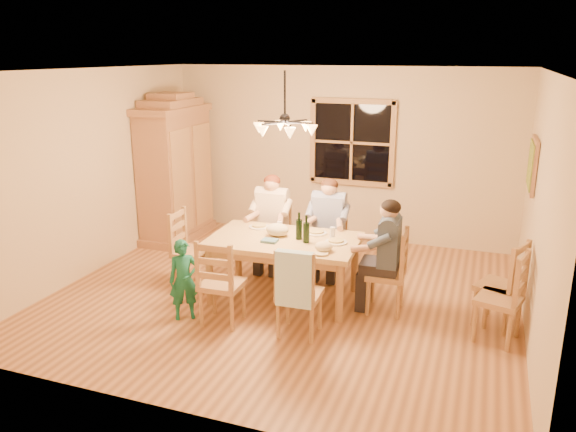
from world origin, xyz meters
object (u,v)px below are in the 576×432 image
at_px(chair_near_left, 223,297).
at_px(chair_end_right, 385,286).
at_px(wine_bottle_b, 306,229).
at_px(child, 184,280).
at_px(armoire, 176,173).
at_px(adult_plaid_man, 329,216).
at_px(chair_end_left, 193,263).
at_px(adult_woman, 272,211).
at_px(chandelier, 285,127).
at_px(chair_spare_front, 497,313).
at_px(dining_table, 284,246).
at_px(wine_bottle_a, 299,226).
at_px(adult_slate_man, 388,242).
at_px(chair_near_right, 299,307).
at_px(chair_far_left, 272,248).
at_px(chair_spare_back, 498,300).
at_px(chair_far_right, 328,254).

relative_size(chair_near_left, chair_end_right, 1.00).
xyz_separation_m(chair_end_right, wine_bottle_b, (-0.93, -0.10, 0.62)).
xyz_separation_m(wine_bottle_b, child, (-1.15, -0.85, -0.46)).
distance_m(chair_end_right, child, 2.29).
bearing_deg(armoire, chair_near_left, -50.83).
height_order(armoire, adult_plaid_man, armoire).
relative_size(chair_end_left, wine_bottle_b, 3.00).
bearing_deg(adult_woman, chandelier, 119.34).
height_order(armoire, chair_spare_front, armoire).
relative_size(dining_table, chair_end_right, 1.83).
xyz_separation_m(chair_end_left, chair_end_right, (2.45, 0.10, 0.00)).
xyz_separation_m(chandelier, chair_spare_front, (2.45, -0.30, -1.77)).
bearing_deg(dining_table, wine_bottle_a, 11.18).
bearing_deg(chair_near_left, adult_woman, 90.00).
height_order(dining_table, child, child).
distance_m(chair_near_left, adult_slate_man, 1.94).
bearing_deg(armoire, chandelier, -32.99).
height_order(chair_near_right, chair_end_right, same).
relative_size(adult_plaid_man, chair_spare_front, 0.88).
bearing_deg(chair_far_left, chandelier, 119.34).
xyz_separation_m(chair_near_right, wine_bottle_a, (-0.30, 0.85, 0.62)).
distance_m(chair_far_left, adult_slate_man, 1.94).
distance_m(adult_woman, wine_bottle_b, 1.16).
height_order(dining_table, chair_far_left, chair_far_left).
xyz_separation_m(armoire, chair_near_right, (2.90, -2.45, -0.75)).
xyz_separation_m(child, chair_spare_front, (3.30, 0.66, -0.16)).
distance_m(dining_table, chair_spare_back, 2.47).
relative_size(chair_far_left, chair_spare_back, 1.00).
xyz_separation_m(armoire, chair_spare_back, (4.87, -1.53, -0.75)).
xyz_separation_m(chair_end_left, adult_slate_man, (2.45, 0.10, 0.54)).
xyz_separation_m(chair_end_left, wine_bottle_b, (1.52, -0.00, 0.62)).
height_order(chandelier, adult_woman, chandelier).
bearing_deg(chair_near_left, adult_slate_man, 26.57).
bearing_deg(chandelier, chair_far_right, 68.07).
bearing_deg(adult_woman, wine_bottle_b, 129.26).
height_order(adult_slate_man, child, adult_slate_man).
xyz_separation_m(chandelier, chair_far_left, (-0.47, 0.76, -1.77)).
relative_size(adult_slate_man, child, 0.95).
bearing_deg(chair_end_right, chair_near_left, 116.57).
xyz_separation_m(armoire, chair_far_right, (2.74, -0.78, -0.75)).
relative_size(child, chair_spare_front, 0.93).
relative_size(chandelier, chair_near_left, 0.78).
height_order(adult_plaid_man, chair_spare_back, adult_plaid_man).
xyz_separation_m(adult_plaid_man, chair_spare_front, (2.13, -1.09, -0.54)).
distance_m(child, chair_spare_back, 3.45).
height_order(chandelier, adult_plaid_man, chandelier).
distance_m(chair_near_right, chair_spare_front, 2.05).
bearing_deg(adult_slate_man, chair_near_right, 136.74).
xyz_separation_m(wine_bottle_a, chair_spare_back, (2.27, 0.07, -0.62)).
relative_size(chair_end_left, chair_spare_back, 1.00).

